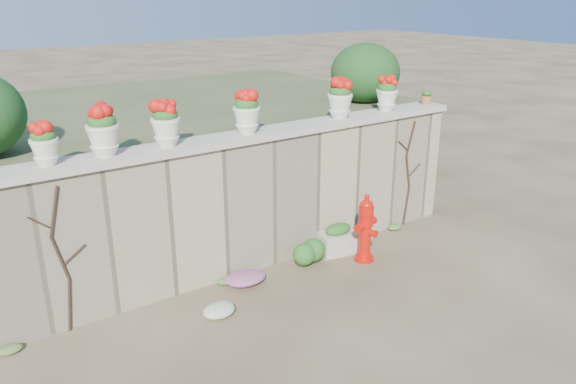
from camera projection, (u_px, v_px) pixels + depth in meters
ground at (317, 319)px, 7.27m from camera, size 80.00×80.00×0.00m
stone_wall at (244, 206)px, 8.32m from camera, size 8.00×0.40×2.00m
wall_cap at (242, 137)px, 7.96m from camera, size 8.10×0.52×0.10m
raised_fill at (159, 156)px, 10.78m from camera, size 9.00×6.00×2.00m
back_shrub_right at (365, 73)px, 10.54m from camera, size 1.30×1.30×1.10m
vine_left at (61, 259)px, 6.71m from camera, size 0.60×0.04×1.91m
vine_right at (408, 172)px, 9.89m from camera, size 0.60×0.04×1.91m
fire_hydrant at (366, 228)px, 8.68m from camera, size 0.48×0.34×1.10m
planter_box at (338, 240)px, 9.03m from camera, size 0.66×0.45×0.50m
green_shrub at (311, 252)px, 8.55m from camera, size 0.55×0.50×0.53m
magenta_clump at (237, 279)px, 8.07m from camera, size 0.80×0.53×0.21m
white_flowers at (225, 306)px, 7.39m from camera, size 0.57×0.46×0.20m
urn_pot_0 at (44, 144)px, 6.44m from camera, size 0.33×0.33×0.51m
urn_pot_1 at (103, 131)px, 6.79m from camera, size 0.40×0.40×0.63m
urn_pot_2 at (166, 124)px, 7.23m from camera, size 0.38×0.38×0.60m
urn_pot_3 at (247, 112)px, 7.88m from camera, size 0.39×0.39×0.60m
urn_pot_4 at (340, 99)px, 8.80m from camera, size 0.40×0.40×0.62m
urn_pot_5 at (387, 94)px, 9.36m from camera, size 0.36×0.36×0.57m
terracotta_pot at (426, 98)px, 9.94m from camera, size 0.21×0.21×0.25m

